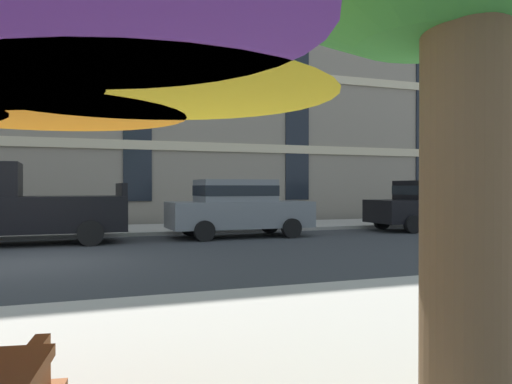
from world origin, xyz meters
TOP-DOWN VIEW (x-y plane):
  - ground_plane at (0.00, 0.00)m, footprint 120.00×120.00m
  - sidewalk_far at (0.00, 6.80)m, footprint 56.00×3.60m
  - apartment_building at (0.00, 14.99)m, footprint 41.23×12.08m
  - pickup_black at (-0.43, 3.70)m, footprint 5.10×2.12m
  - sedan_gray at (5.80, 3.70)m, footprint 4.40×1.98m
  - sedan_black at (13.09, 3.70)m, footprint 4.40×1.98m

SIDE VIEW (x-z plane):
  - ground_plane at x=0.00m, z-range 0.00..0.00m
  - sidewalk_far at x=0.00m, z-range 0.00..0.12m
  - sedan_gray at x=5.80m, z-range 0.06..1.84m
  - sedan_black at x=13.09m, z-range 0.06..1.84m
  - pickup_black at x=-0.43m, z-range -0.07..2.13m
  - apartment_building at x=0.00m, z-range 0.00..19.20m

